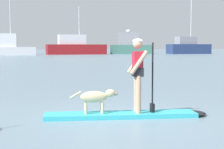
{
  "coord_description": "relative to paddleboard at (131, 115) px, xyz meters",
  "views": [
    {
      "loc": [
        -1.85,
        -8.2,
        1.61
      ],
      "look_at": [
        0.0,
        1.0,
        0.9
      ],
      "focal_mm": 59.81,
      "sensor_mm": 36.0,
      "label": 1
    }
  ],
  "objects": [
    {
      "name": "paddleboard",
      "position": [
        0.0,
        0.0,
        0.0
      ],
      "size": [
        3.77,
        0.92,
        0.1
      ],
      "color": "#33B2BF",
      "rests_on": "ground_plane"
    },
    {
      "name": "ground_plane",
      "position": [
        -0.23,
        0.02,
        -0.05
      ],
      "size": [
        400.0,
        400.0,
        0.0
      ],
      "primitive_type": "plane",
      "color": "slate"
    },
    {
      "name": "moored_boat_outer",
      "position": [
        29.9,
        67.51,
        1.4
      ],
      "size": [
        9.61,
        4.41,
        12.02
      ],
      "color": "navy",
      "rests_on": "ground_plane"
    },
    {
      "name": "moored_boat_center",
      "position": [
        17.37,
        68.72,
        1.63
      ],
      "size": [
        9.3,
        4.34,
        5.14
      ],
      "color": "#3F7266",
      "rests_on": "ground_plane"
    },
    {
      "name": "person_paddler",
      "position": [
        0.17,
        -0.01,
        1.03
      ],
      "size": [
        0.62,
        0.5,
        1.68
      ],
      "color": "tan",
      "rests_on": "paddleboard"
    },
    {
      "name": "moored_boat_port",
      "position": [
        5.44,
        66.36,
        1.44
      ],
      "size": [
        12.13,
        4.4,
        9.51
      ],
      "color": "maroon",
      "rests_on": "ground_plane"
    },
    {
      "name": "dog",
      "position": [
        -0.79,
        0.06,
        0.41
      ],
      "size": [
        1.09,
        0.27,
        0.54
      ],
      "color": "#CCB78C",
      "rests_on": "paddleboard"
    },
    {
      "name": "moored_boat_far_port",
      "position": [
        -7.5,
        62.53,
        1.42
      ],
      "size": [
        10.0,
        2.97,
        11.05
      ],
      "color": "silver",
      "rests_on": "ground_plane"
    }
  ]
}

